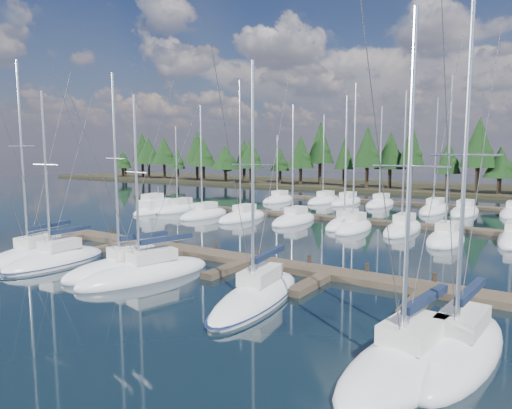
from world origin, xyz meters
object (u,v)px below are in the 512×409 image
Objects in this scene: main_dock at (246,262)px; front_sailboat_4 at (257,297)px; front_sailboat_0 at (34,255)px; front_sailboat_3 at (147,273)px; front_sailboat_6 at (458,350)px; front_sailboat_1 at (56,260)px; front_sailboat_2 at (126,268)px; motor_yacht_left at (155,209)px; front_sailboat_5 at (408,361)px.

main_dock is 7.70m from front_sailboat_4.
front_sailboat_0 is (-13.96, -7.04, 0.09)m from main_dock.
front_sailboat_6 is (18.22, -1.19, 0.02)m from front_sailboat_3.
main_dock is at bearing 32.21° from front_sailboat_1.
main_dock is 15.63m from front_sailboat_0.
front_sailboat_2 is 1.60× the size of motor_yacht_left.
front_sailboat_6 is (1.35, 2.01, 0.01)m from front_sailboat_5.
front_sailboat_0 is 28.74m from front_sailboat_6.
front_sailboat_6 is at bearing -0.22° from front_sailboat_0.
front_sailboat_4 is 0.93× the size of front_sailboat_6.
motor_yacht_left is (-30.46, 22.21, 0.17)m from front_sailboat_4.
front_sailboat_0 is 27.47m from front_sailboat_5.
front_sailboat_0 reaches higher than motor_yacht_left.
main_dock is at bearing 154.21° from front_sailboat_6.
front_sailboat_4 reaches higher than motor_yacht_left.
front_sailboat_2 reaches higher than front_sailboat_4.
front_sailboat_1 is at bearing -58.23° from motor_yacht_left.
front_sailboat_0 is at bearing -176.84° from front_sailboat_4.
front_sailboat_2 is (8.54, 1.15, -0.01)m from front_sailboat_0.
motor_yacht_left reaches higher than main_dock.
front_sailboat_6 reaches higher than front_sailboat_3.
motor_yacht_left is at bearing 116.66° from front_sailboat_0.
front_sailboat_0 is 1.18× the size of front_sailboat_1.
front_sailboat_1 is (2.74, -0.03, -0.02)m from front_sailboat_0.
front_sailboat_2 is at bearing 179.39° from front_sailboat_4.
front_sailboat_4 is 10.02m from front_sailboat_6.
front_sailboat_2 is 1.01× the size of front_sailboat_5.
front_sailboat_1 is at bearing 179.83° from front_sailboat_6.
main_dock is at bearing 145.71° from front_sailboat_5.
front_sailboat_5 is at bearing -123.90° from front_sailboat_6.
front_sailboat_6 is at bearing -25.79° from main_dock.
front_sailboat_1 is 16.08m from front_sailboat_4.
front_sailboat_3 is at bearing 179.67° from front_sailboat_4.
front_sailboat_4 is (4.83, -6.00, 0.08)m from main_dock.
front_sailboat_2 is 19.12m from front_sailboat_5.
front_sailboat_1 is 0.94× the size of front_sailboat_2.
front_sailboat_0 reaches higher than front_sailboat_5.
front_sailboat_2 is at bearing 7.64° from front_sailboat_0.
front_sailboat_3 is 0.85× the size of front_sailboat_6.
motor_yacht_left is at bearing 147.68° from main_dock.
front_sailboat_1 is 1.51× the size of motor_yacht_left.
front_sailboat_5 is (27.38, -2.12, -0.02)m from front_sailboat_0.
main_dock is 8.00m from front_sailboat_2.
front_sailboat_1 is 27.38m from motor_yacht_left.
front_sailboat_5 is at bearing -34.29° from main_dock.
front_sailboat_4 is at bearing -0.33° from front_sailboat_3.
front_sailboat_3 reaches higher than motor_yacht_left.
front_sailboat_3 is at bearing -1.79° from front_sailboat_2.
front_sailboat_2 is at bearing 178.21° from front_sailboat_3.
front_sailboat_4 reaches higher than main_dock.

